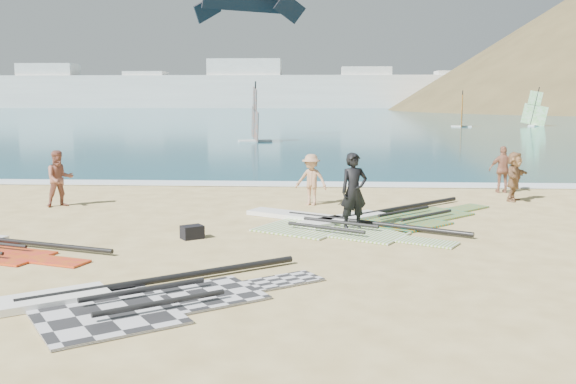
# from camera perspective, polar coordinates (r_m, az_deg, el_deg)

# --- Properties ---
(ground) EXTENTS (300.00, 300.00, 0.00)m
(ground) POSITION_cam_1_polar(r_m,az_deg,el_deg) (11.45, 4.95, -8.03)
(ground) COLOR #E1C983
(ground) RESTS_ON ground
(sea) EXTENTS (300.00, 240.00, 0.06)m
(sea) POSITION_cam_1_polar(r_m,az_deg,el_deg) (143.00, 3.34, 7.31)
(sea) COLOR #0C4458
(sea) RESTS_ON ground
(surf_line) EXTENTS (300.00, 1.20, 0.04)m
(surf_line) POSITION_cam_1_polar(r_m,az_deg,el_deg) (23.49, 4.04, 0.60)
(surf_line) COLOR white
(surf_line) RESTS_ON ground
(far_town) EXTENTS (160.00, 8.00, 12.00)m
(far_town) POSITION_cam_1_polar(r_m,az_deg,el_deg) (161.70, -2.31, 9.06)
(far_town) COLOR white
(far_town) RESTS_ON ground
(rig_grey) EXTENTS (6.00, 4.61, 0.20)m
(rig_grey) POSITION_cam_1_polar(r_m,az_deg,el_deg) (10.69, -15.38, -9.24)
(rig_grey) COLOR #28272A
(rig_grey) RESTS_ON ground
(rig_green) EXTENTS (5.59, 4.35, 0.20)m
(rig_green) POSITION_cam_1_polar(r_m,az_deg,el_deg) (16.20, 3.27, -2.86)
(rig_green) COLOR #76AD2F
(rig_green) RESTS_ON ground
(rig_orange) EXTENTS (5.52, 4.88, 0.20)m
(rig_orange) POSITION_cam_1_polar(r_m,az_deg,el_deg) (17.31, 9.02, -2.21)
(rig_orange) COLOR orange
(rig_orange) RESTS_ON ground
(gear_bag_near) EXTENTS (0.59, 0.56, 0.30)m
(gear_bag_near) POSITION_cam_1_polar(r_m,az_deg,el_deg) (14.92, -8.52, -3.55)
(gear_bag_near) COLOR black
(gear_bag_near) RESTS_ON ground
(person_wetsuit) EXTENTS (0.81, 0.67, 1.89)m
(person_wetsuit) POSITION_cam_1_polar(r_m,az_deg,el_deg) (15.72, 5.87, 0.06)
(person_wetsuit) COLOR black
(person_wetsuit) RESTS_ON ground
(beachgoer_left) EXTENTS (1.02, 0.98, 1.67)m
(beachgoer_left) POSITION_cam_1_polar(r_m,az_deg,el_deg) (20.04, -19.66, 1.13)
(beachgoer_left) COLOR #9A5946
(beachgoer_left) RESTS_ON ground
(beachgoer_mid) EXTENTS (1.13, 0.88, 1.53)m
(beachgoer_mid) POSITION_cam_1_polar(r_m,az_deg,el_deg) (19.13, 2.07, 1.10)
(beachgoer_mid) COLOR tan
(beachgoer_mid) RESTS_ON ground
(beachgoer_back) EXTENTS (0.93, 0.40, 1.58)m
(beachgoer_back) POSITION_cam_1_polar(r_m,az_deg,el_deg) (22.75, 18.57, 1.91)
(beachgoer_back) COLOR #A4674C
(beachgoer_back) RESTS_ON ground
(beachgoer_right) EXTENTS (1.13, 1.45, 1.54)m
(beachgoer_right) POSITION_cam_1_polar(r_m,az_deg,el_deg) (21.08, 19.47, 1.31)
(beachgoer_right) COLOR #986B45
(beachgoer_right) RESTS_ON ground
(windsurfer_left) EXTENTS (2.41, 2.75, 4.23)m
(windsurfer_left) POSITION_cam_1_polar(r_m,az_deg,el_deg) (44.75, -2.95, 6.03)
(windsurfer_left) COLOR white
(windsurfer_left) RESTS_ON ground
(windsurfer_centre) EXTENTS (2.13, 2.45, 3.75)m
(windsurfer_centre) POSITION_cam_1_polar(r_m,az_deg,el_deg) (68.24, 15.20, 6.54)
(windsurfer_centre) COLOR white
(windsurfer_centre) RESTS_ON ground
(windsurfer_right) EXTENTS (2.38, 2.26, 4.12)m
(windsurfer_right) POSITION_cam_1_polar(r_m,az_deg,el_deg) (72.23, 21.06, 6.44)
(windsurfer_right) COLOR white
(windsurfer_right) RESTS_ON ground
(kitesurf_kite) EXTENTS (7.36, 5.04, 2.70)m
(kitesurf_kite) POSITION_cam_1_polar(r_m,az_deg,el_deg) (50.40, -3.54, 16.51)
(kitesurf_kite) COLOR black
(kitesurf_kite) RESTS_ON ground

